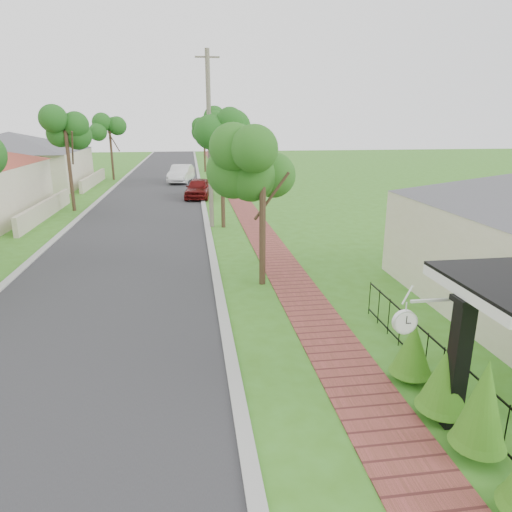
{
  "coord_description": "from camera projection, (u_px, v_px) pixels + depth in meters",
  "views": [
    {
      "loc": [
        -0.12,
        -7.78,
        5.45
      ],
      "look_at": [
        1.75,
        5.38,
        1.5
      ],
      "focal_mm": 32.0,
      "sensor_mm": 36.0,
      "label": 1
    }
  ],
  "objects": [
    {
      "name": "parked_car_white",
      "position": [
        181.0,
        174.0,
        41.84
      ],
      "size": [
        2.51,
        4.99,
        1.57
      ],
      "primitive_type": "imported",
      "rotation": [
        0.0,
        0.0,
        -0.18
      ],
      "color": "white",
      "rests_on": "ground"
    },
    {
      "name": "utility_pole",
      "position": [
        210.0,
        141.0,
        23.22
      ],
      "size": [
        1.2,
        0.24,
        8.82
      ],
      "color": "slate",
      "rests_on": "ground"
    },
    {
      "name": "parked_car_red",
      "position": [
        199.0,
        188.0,
        33.34
      ],
      "size": [
        2.32,
        4.39,
        1.42
      ],
      "primitive_type": "imported",
      "rotation": [
        0.0,
        0.0,
        -0.16
      ],
      "color": "#5A0D0D",
      "rests_on": "ground"
    },
    {
      "name": "far_house_grey",
      "position": [
        13.0,
        159.0,
        38.54
      ],
      "size": [
        15.56,
        15.56,
        4.6
      ],
      "color": "beige",
      "rests_on": "ground"
    },
    {
      "name": "hedge_row",
      "position": [
        469.0,
        404.0,
        7.8
      ],
      "size": [
        0.9,
        4.62,
        1.88
      ],
      "color": "#2A5F13",
      "rests_on": "ground"
    },
    {
      "name": "kerb_left",
      "position": [
        81.0,
        217.0,
        27.04
      ],
      "size": [
        0.3,
        120.0,
        0.1
      ],
      "primitive_type": "cube",
      "color": "#9E9E99",
      "rests_on": "ground"
    },
    {
      "name": "station_clock",
      "position": [
        407.0,
        320.0,
        8.33
      ],
      "size": [
        1.08,
        0.13,
        0.65
      ],
      "color": "white",
      "rests_on": "ground"
    },
    {
      "name": "street_trees",
      "position": [
        150.0,
        134.0,
        32.76
      ],
      "size": [
        10.7,
        37.65,
        5.89
      ],
      "color": "#382619",
      "rests_on": "ground"
    },
    {
      "name": "porch_post",
      "position": [
        457.0,
        368.0,
        8.3
      ],
      "size": [
        0.48,
        0.48,
        2.52
      ],
      "color": "black",
      "rests_on": "ground"
    },
    {
      "name": "ground",
      "position": [
        206.0,
        410.0,
        8.95
      ],
      "size": [
        160.0,
        160.0,
        0.0
      ],
      "primitive_type": "plane",
      "color": "#3A731B",
      "rests_on": "ground"
    },
    {
      "name": "picket_fence",
      "position": [
        442.0,
        367.0,
        9.46
      ],
      "size": [
        0.03,
        8.02,
        1.0
      ],
      "color": "black",
      "rests_on": "ground"
    },
    {
      "name": "near_tree",
      "position": [
        263.0,
        169.0,
        14.77
      ],
      "size": [
        1.93,
        1.93,
        4.96
      ],
      "color": "#382619",
      "rests_on": "ground"
    },
    {
      "name": "kerb_right",
      "position": [
        205.0,
        213.0,
        28.02
      ],
      "size": [
        0.3,
        120.0,
        0.1
      ],
      "primitive_type": "cube",
      "color": "#9E9E99",
      "rests_on": "ground"
    },
    {
      "name": "sidewalk",
      "position": [
        247.0,
        212.0,
        28.38
      ],
      "size": [
        1.5,
        120.0,
        0.03
      ],
      "primitive_type": "cube",
      "color": "#963F3C",
      "rests_on": "ground"
    },
    {
      "name": "road",
      "position": [
        144.0,
        215.0,
        27.53
      ],
      "size": [
        7.0,
        120.0,
        0.02
      ],
      "primitive_type": "cube",
      "color": "#28282B",
      "rests_on": "ground"
    }
  ]
}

